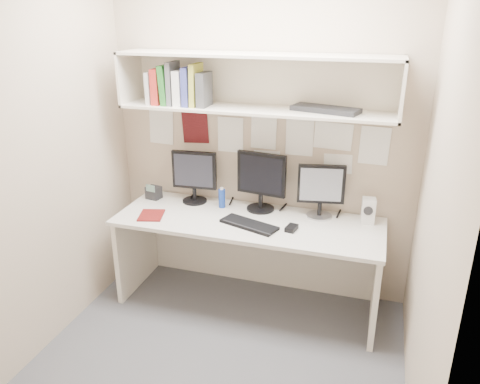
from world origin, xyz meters
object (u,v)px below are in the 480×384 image
(maroon_notebook, at_px, (151,215))
(desk_phone, at_px, (154,192))
(speaker, at_px, (368,211))
(monitor_left, at_px, (194,174))
(monitor_center, at_px, (261,179))
(monitor_right, at_px, (321,188))
(keyboard, at_px, (249,225))
(desk, at_px, (248,262))

(maroon_notebook, relative_size, desk_phone, 1.59)
(maroon_notebook, bearing_deg, desk_phone, 98.38)
(speaker, height_order, maroon_notebook, speaker)
(monitor_left, relative_size, monitor_center, 0.92)
(monitor_right, distance_m, speaker, 0.38)
(monitor_center, bearing_deg, keyboard, -82.31)
(monitor_left, xyz_separation_m, speaker, (1.38, -0.01, -0.14))
(desk, height_order, speaker, speaker)
(monitor_left, bearing_deg, speaker, -5.11)
(monitor_right, distance_m, desk_phone, 1.38)
(monitor_left, distance_m, monitor_right, 1.02)
(keyboard, bearing_deg, monitor_center, 108.53)
(desk, bearing_deg, maroon_notebook, -167.66)
(desk_phone, bearing_deg, monitor_center, 13.58)
(desk, xyz_separation_m, monitor_left, (-0.52, 0.22, 0.60))
(desk, xyz_separation_m, monitor_center, (0.04, 0.22, 0.62))
(monitor_center, relative_size, monitor_right, 1.13)
(speaker, xyz_separation_m, desk_phone, (-1.73, -0.03, -0.04))
(desk_phone, bearing_deg, monitor_left, 18.13)
(monitor_right, bearing_deg, monitor_left, 169.32)
(desk, bearing_deg, monitor_center, 79.86)
(monitor_center, distance_m, maroon_notebook, 0.89)
(desk, bearing_deg, speaker, 13.64)
(desk, xyz_separation_m, desk_phone, (-0.87, 0.17, 0.42))
(desk, distance_m, desk_phone, 0.98)
(monitor_left, height_order, desk_phone, monitor_left)
(maroon_notebook, bearing_deg, monitor_center, 11.00)
(desk, xyz_separation_m, speaker, (0.86, 0.21, 0.46))
(keyboard, relative_size, maroon_notebook, 2.00)
(keyboard, xyz_separation_m, speaker, (0.82, 0.32, 0.08))
(keyboard, relative_size, speaker, 2.27)
(monitor_center, relative_size, desk_phone, 3.39)
(monitor_center, xyz_separation_m, keyboard, (-0.00, -0.33, -0.24))
(keyboard, distance_m, speaker, 0.88)
(monitor_center, height_order, keyboard, monitor_center)
(desk, xyz_separation_m, maroon_notebook, (-0.73, -0.16, 0.37))
(desk, relative_size, monitor_center, 4.35)
(monitor_left, bearing_deg, monitor_right, -4.63)
(maroon_notebook, bearing_deg, desk, -2.95)
(monitor_left, bearing_deg, keyboard, -35.10)
(desk, distance_m, keyboard, 0.39)
(desk, distance_m, speaker, 0.99)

